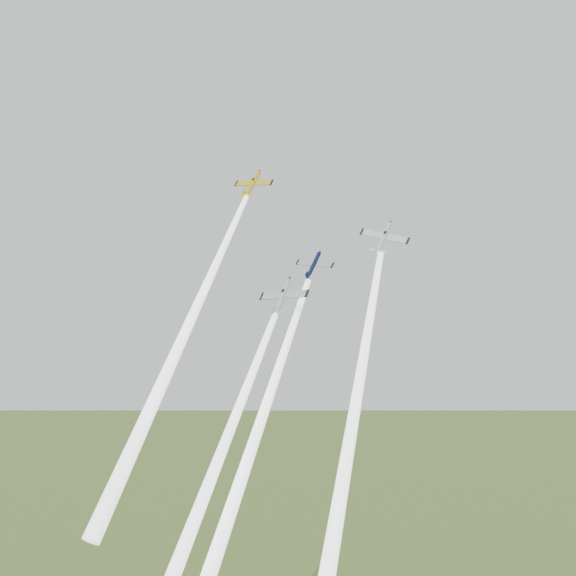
{
  "coord_description": "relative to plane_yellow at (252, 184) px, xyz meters",
  "views": [
    {
      "loc": [
        66.01,
        -96.81,
        82.18
      ],
      "look_at": [
        0.0,
        -6.0,
        92.0
      ],
      "focal_mm": 45.0,
      "sensor_mm": 36.0,
      "label": 1
    }
  ],
  "objects": [
    {
      "name": "smoke_trail_navy",
      "position": [
        20.16,
        -26.97,
        -47.61
      ],
      "size": [
        7.29,
        40.62,
        57.58
      ],
      "primitive_type": null,
      "rotation": [
        -0.6,
        0.0,
        0.12
      ],
      "color": "white"
    },
    {
      "name": "plane_silver_low",
      "position": [
        17.85,
        -14.78,
        -22.63
      ],
      "size": [
        8.95,
        6.4,
        7.83
      ],
      "primitive_type": null,
      "rotation": [
        0.97,
        -0.01,
        0.06
      ],
      "color": "#B1B7C0"
    },
    {
      "name": "plane_yellow",
      "position": [
        0.0,
        0.0,
        0.0
      ],
      "size": [
        8.53,
        6.46,
        8.21
      ],
      "primitive_type": null,
      "rotation": [
        0.97,
        0.1,
        0.09
      ],
      "color": "gold"
    },
    {
      "name": "smoke_trail_yellow",
      "position": [
        1.87,
        -19.98,
        -29.26
      ],
      "size": [
        6.13,
        38.69,
        54.69
      ],
      "primitive_type": null,
      "rotation": [
        -0.6,
        0.0,
        0.09
      ],
      "color": "white"
    },
    {
      "name": "plane_navy",
      "position": [
        17.69,
        -6.05,
        -16.9
      ],
      "size": [
        7.13,
        5.46,
        7.0
      ],
      "primitive_type": null,
      "rotation": [
        0.97,
        0.15,
        0.12
      ],
      "color": "black"
    },
    {
      "name": "smoke_trail_silver_right",
      "position": [
        36.73,
        -28.73,
        -47.38
      ],
      "size": [
        14.12,
        43.79,
        63.51
      ],
      "primitive_type": null,
      "rotation": [
        -0.6,
        0.0,
        0.26
      ],
      "color": "white"
    },
    {
      "name": "plane_silver_right",
      "position": [
        30.7,
        -6.44,
        -13.7
      ],
      "size": [
        7.98,
        7.41,
        8.65
      ],
      "primitive_type": null,
      "rotation": [
        0.97,
        0.26,
        0.26
      ],
      "color": "silver"
    },
    {
      "name": "smoke_trail_silver_low",
      "position": [
        19.06,
        -34.79,
        -51.86
      ],
      "size": [
        4.87,
        38.67,
        54.64
      ],
      "primitive_type": null,
      "rotation": [
        -0.6,
        0.0,
        0.06
      ],
      "color": "white"
    }
  ]
}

